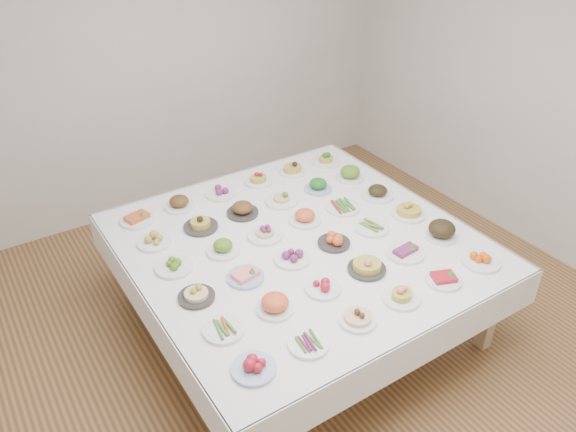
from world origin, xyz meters
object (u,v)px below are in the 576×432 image
display_table (299,248)px  dish_35 (326,158)px  dish_0 (254,365)px  dish_18 (174,264)px

display_table → dish_35: dish_35 is taller
dish_0 → dish_18: dish_0 is taller
display_table → dish_0: bearing=-135.3°
dish_0 → dish_35: bearing=44.8°
display_table → dish_18: 0.91m
dish_0 → dish_18: size_ratio=0.96×
dish_0 → display_table: bearing=44.7°
dish_0 → dish_35: 2.49m
display_table → dish_0: (-0.88, -0.87, 0.11)m
display_table → dish_18: size_ratio=9.38×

